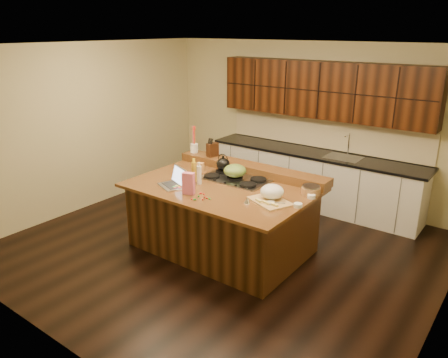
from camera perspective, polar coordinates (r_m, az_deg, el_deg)
The scene contains 34 objects.
room at distance 5.65m, azimuth -0.30°, elevation 3.22°, with size 5.52×5.02×2.72m.
island at distance 5.95m, azimuth -0.29°, elevation -5.00°, with size 2.40×1.60×0.92m.
back_ledge at distance 6.30m, azimuth 3.54°, elevation 1.39°, with size 2.40×0.30×0.12m, color black.
cooktop at distance 6.00m, azimuth 1.43°, elevation 0.05°, with size 0.92×0.52×0.05m.
back_counter at distance 7.45m, azimuth 11.97°, elevation 3.85°, with size 3.70×0.66×2.40m.
kettle at distance 6.23m, azimuth -0.12°, elevation 1.95°, with size 0.20×0.20×0.18m, color black.
green_bowl at distance 5.97m, azimuth 1.44°, elevation 1.10°, with size 0.31×0.31×0.17m, color #57752F.
laptop at distance 5.79m, azimuth -6.49°, elevation -0.27°, with size 0.43×0.39×0.25m.
oil_bottle at distance 5.92m, azimuth -3.94°, elevation 0.94°, with size 0.07×0.07×0.27m, color gold.
vinegar_bottle at distance 5.82m, azimuth -3.27°, elevation 0.52°, with size 0.06×0.06×0.25m, color silver.
wooden_tray at distance 5.29m, azimuth 6.23°, elevation -1.93°, with size 0.59×0.52×0.20m.
ramekin_a at distance 5.17m, azimuth 6.06°, elevation -3.23°, with size 0.10×0.10×0.04m, color white.
ramekin_b at distance 5.17m, azimuth 9.64°, elevation -3.40°, with size 0.10×0.10×0.04m, color white.
ramekin_c at distance 5.47m, azimuth 11.35°, elevation -2.24°, with size 0.10×0.10×0.04m, color white.
strainer_bowl at distance 5.59m, azimuth 11.28°, elevation -1.49°, with size 0.24×0.24×0.09m, color #996B3F.
kitchen_timer at distance 5.21m, azimuth 3.04°, elevation -2.81°, with size 0.08×0.08×0.07m, color silver.
pink_bag at distance 5.47m, azimuth -4.66°, elevation -0.58°, with size 0.15×0.08×0.28m, color #D46485.
candy_plate at distance 5.72m, azimuth -6.15°, elevation -1.16°, with size 0.18×0.18×0.01m, color white.
package_box at distance 6.34m, azimuth -3.10°, elevation 1.56°, with size 0.09×0.07×0.13m, color #E39A50.
utensil_crock at distance 6.88m, azimuth -3.92°, elevation 4.05°, with size 0.12×0.12×0.14m, color white.
knife_block at distance 6.65m, azimuth -1.51°, elevation 3.85°, with size 0.10×0.17×0.21m, color black.
gumdrop_0 at distance 5.50m, azimuth -3.12°, elevation -1.88°, with size 0.02×0.02×0.02m, color red.
gumdrop_1 at distance 5.31m, azimuth -3.77°, elevation -2.69°, with size 0.02×0.02×0.02m, color #198C26.
gumdrop_2 at distance 5.31m, azimuth -2.80°, elevation -2.68°, with size 0.02×0.02×0.02m, color red.
gumdrop_3 at distance 5.36m, azimuth -2.16°, elevation -2.46°, with size 0.02×0.02×0.02m, color #198C26.
gumdrop_4 at distance 5.35m, azimuth -2.25°, elevation -2.51°, with size 0.02×0.02×0.02m, color red.
gumdrop_5 at distance 5.32m, azimuth -1.88°, elevation -2.61°, with size 0.02×0.02×0.02m, color #198C26.
gumdrop_6 at distance 5.38m, azimuth -2.52°, elevation -2.38°, with size 0.02×0.02×0.02m, color red.
gumdrop_7 at distance 5.50m, azimuth -4.85°, elevation -1.93°, with size 0.02×0.02×0.02m, color #198C26.
gumdrop_8 at distance 5.50m, azimuth -2.96°, elevation -1.88°, with size 0.02×0.02×0.02m, color red.
gumdrop_9 at distance 5.41m, azimuth -3.33°, elevation -2.26°, with size 0.02×0.02×0.02m, color #198C26.
gumdrop_10 at distance 5.33m, azimuth -4.24°, elevation -2.63°, with size 0.02×0.02×0.02m, color red.
gumdrop_11 at distance 5.31m, azimuth -3.94°, elevation -2.68°, with size 0.02×0.02×0.02m, color #198C26.
gumdrop_12 at distance 5.47m, azimuth -2.63°, elevation -1.99°, with size 0.02×0.02×0.02m, color red.
Camera 1 is at (3.27, -4.33, 2.91)m, focal length 35.00 mm.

